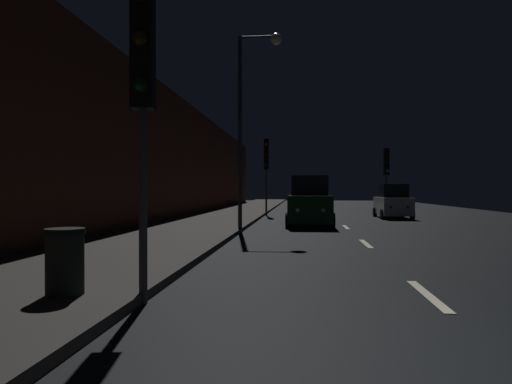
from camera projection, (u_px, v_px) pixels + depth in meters
name	position (u px, v px, depth m)	size (l,w,h in m)	color
ground	(333.00, 217.00, 28.64)	(25.15, 84.00, 0.02)	black
sidewalk_left	(229.00, 215.00, 29.24)	(4.40, 84.00, 0.15)	#33302D
building_facade_left	(172.00, 158.00, 25.99)	(0.80, 63.00, 6.77)	#472319
lane_centerline	(367.00, 245.00, 13.90)	(0.16, 15.37, 0.01)	beige
traffic_light_far_left	(266.00, 160.00, 29.43)	(0.34, 0.47, 4.79)	#38383A
traffic_light_far_right	(387.00, 166.00, 33.20)	(0.37, 0.48, 4.53)	#38383A
traffic_light_near_left	(143.00, 66.00, 6.69)	(0.35, 0.48, 4.67)	#38383A
streetlamp_overhead	(251.00, 102.00, 18.21)	(1.70, 0.44, 7.62)	#2D2D30
trash_bin_curbside	(65.00, 261.00, 6.62)	(0.55, 0.55, 0.93)	black
car_approaching_headlights	(309.00, 203.00, 21.17)	(2.05, 4.43, 2.23)	#0F3819
car_parked_right_far	(393.00, 203.00, 26.84)	(1.77, 3.83, 1.93)	silver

